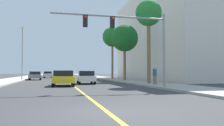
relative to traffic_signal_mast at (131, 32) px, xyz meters
name	(u,v)px	position (x,y,z in m)	size (l,w,h in m)	color
ground	(63,78)	(-3.77, 33.03, -4.26)	(192.00, 192.00, 0.00)	#38383A
sidewalk_left	(22,78)	(-11.79, 33.03, -4.18)	(3.99, 168.00, 0.15)	#B2ADA3
sidewalk_right	(101,77)	(4.25, 33.03, -4.18)	(3.99, 168.00, 0.15)	#9E9B93
lane_marking_center	(63,78)	(-3.77, 33.03, -4.26)	(0.16, 144.00, 0.01)	yellow
building_right_near	(185,37)	(16.26, 19.49, 3.03)	(16.69, 27.49, 14.59)	silver
traffic_signal_mast	(131,32)	(0.00, 0.00, 0.00)	(8.55, 0.36, 5.62)	gray
street_lamp	(22,50)	(-10.30, 20.94, 0.31)	(0.56, 0.28, 8.00)	gray
palm_near	(149,15)	(3.72, 5.50, 2.83)	(2.66, 2.66, 8.44)	brown
palm_mid	(125,38)	(3.68, 13.72, 1.56)	(3.65, 3.65, 7.54)	brown
palm_far	(112,37)	(4.00, 21.93, 2.91)	(3.39, 3.39, 8.80)	brown
car_green	(58,74)	(-4.78, 45.10, -3.51)	(1.79, 3.94, 1.45)	#196638
car_white	(86,77)	(-2.16, 9.01, -3.53)	(1.97, 4.21, 1.39)	white
car_silver	(48,75)	(-6.92, 35.14, -3.55)	(1.85, 3.88, 1.37)	#BCBCC1
car_black	(58,74)	(-4.69, 37.66, -3.51)	(2.06, 4.29, 1.47)	black
car_gray	(35,75)	(-8.53, 22.86, -3.55)	(1.97, 3.92, 1.34)	slate
car_yellow	(63,78)	(-4.70, 5.74, -3.51)	(2.07, 4.21, 1.42)	gold
pedestrian	(155,76)	(3.49, 3.57, -3.31)	(0.38, 0.38, 1.62)	#726651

